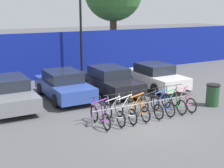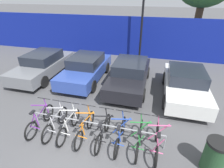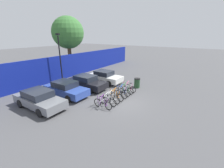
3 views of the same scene
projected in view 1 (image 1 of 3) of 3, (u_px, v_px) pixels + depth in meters
name	position (u px, v px, depth m)	size (l,w,h in m)	color
ground_plane	(145.00, 122.00, 12.50)	(120.00, 120.00, 0.00)	#4C4C4F
hoarding_wall	(62.00, 55.00, 20.23)	(36.00, 0.16, 2.95)	navy
bike_rack	(143.00, 105.00, 13.12)	(4.72, 0.04, 0.57)	gray
bicycle_purple	(100.00, 116.00, 12.05)	(0.68, 1.71, 1.05)	black
bicycle_silver	(114.00, 114.00, 12.34)	(0.68, 1.71, 1.05)	black
bicycle_white	(126.00, 112.00, 12.59)	(0.68, 1.71, 1.05)	black
bicycle_orange	(138.00, 109.00, 12.87)	(0.68, 1.71, 1.05)	black
bicycle_black	(151.00, 107.00, 13.17)	(0.68, 1.71, 1.05)	black
bicycle_blue	(162.00, 105.00, 13.45)	(0.68, 1.71, 1.05)	black
bicycle_green	(174.00, 103.00, 13.74)	(0.68, 1.71, 1.05)	black
bicycle_pink	(183.00, 101.00, 14.00)	(0.68, 1.71, 1.05)	black
car_grey	(9.00, 92.00, 14.29)	(1.91, 4.48, 1.40)	slate
car_blue	(64.00, 85.00, 15.64)	(1.91, 4.30, 1.40)	#2D479E
car_black	(109.00, 80.00, 16.68)	(1.91, 4.44, 1.40)	black
car_white	(155.00, 76.00, 17.60)	(1.91, 4.15, 1.40)	silver
lamp_post	(81.00, 30.00, 19.43)	(0.24, 0.44, 5.53)	black
trash_bin	(213.00, 95.00, 14.49)	(0.63, 0.63, 1.03)	#234728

